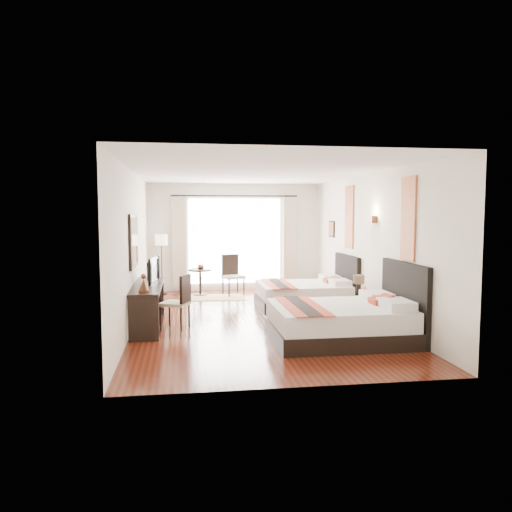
{
  "coord_description": "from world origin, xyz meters",
  "views": [
    {
      "loc": [
        -1.36,
        -9.32,
        2.05
      ],
      "look_at": [
        0.08,
        0.45,
        1.19
      ],
      "focal_mm": 35.0,
      "sensor_mm": 36.0,
      "label": 1
    }
  ],
  "objects": [
    {
      "name": "wall_sconce",
      "position": [
        2.19,
        -0.34,
        1.92
      ],
      "size": [
        0.1,
        0.14,
        0.14
      ],
      "primitive_type": "cube",
      "color": "#422517",
      "rests_on": "wall_headboard"
    },
    {
      "name": "drape_left",
      "position": [
        -1.45,
        3.63,
        1.28
      ],
      "size": [
        0.35,
        0.14,
        2.35
      ],
      "primitive_type": "cube",
      "color": "#BAA790",
      "rests_on": "floor"
    },
    {
      "name": "bronze_figurine",
      "position": [
        -1.99,
        -1.17,
        0.89
      ],
      "size": [
        0.21,
        0.21,
        0.27
      ],
      "primitive_type": null,
      "rotation": [
        0.0,
        0.0,
        0.13
      ],
      "color": "#422517",
      "rests_on": "console_desk"
    },
    {
      "name": "ceiling",
      "position": [
        0.0,
        0.0,
        2.79
      ],
      "size": [
        4.5,
        7.5,
        0.02
      ],
      "primitive_type": "cube",
      "color": "white",
      "rests_on": "wall_headboard"
    },
    {
      "name": "wall_desk",
      "position": [
        -2.25,
        0.0,
        1.4
      ],
      "size": [
        0.01,
        7.5,
        2.8
      ],
      "primitive_type": "cube",
      "color": "silver",
      "rests_on": "floor"
    },
    {
      "name": "window_chair",
      "position": [
        -0.14,
        2.86,
        0.31
      ],
      "size": [
        0.59,
        0.59,
        1.01
      ],
      "rotation": [
        0.0,
        0.0,
        -1.27
      ],
      "color": "#BDB092",
      "rests_on": "floor"
    },
    {
      "name": "mirror_glass",
      "position": [
        -2.19,
        -0.26,
        1.55
      ],
      "size": [
        0.01,
        1.12,
        0.82
      ],
      "primitive_type": "cube",
      "color": "white",
      "rests_on": "mirror_frame"
    },
    {
      "name": "table_lamp",
      "position": [
        1.99,
        -0.2,
        0.74
      ],
      "size": [
        0.22,
        0.22,
        0.35
      ],
      "color": "black",
      "rests_on": "nightstand"
    },
    {
      "name": "bed_near",
      "position": [
        1.2,
        -1.74,
        0.32
      ],
      "size": [
        2.21,
        1.72,
        1.25
      ],
      "color": "black",
      "rests_on": "floor"
    },
    {
      "name": "side_table",
      "position": [
        -0.94,
        3.0,
        0.33
      ],
      "size": [
        0.57,
        0.57,
        0.65
      ],
      "primitive_type": "cylinder",
      "color": "black",
      "rests_on": "floor"
    },
    {
      "name": "bed_far",
      "position": [
        1.3,
        1.12,
        0.29
      ],
      "size": [
        2.0,
        1.56,
        1.12
      ],
      "color": "black",
      "rests_on": "floor"
    },
    {
      "name": "jute_rug",
      "position": [
        -0.54,
        2.57,
        0.01
      ],
      "size": [
        1.38,
        1.0,
        0.01
      ],
      "primitive_type": "cube",
      "rotation": [
        0.0,
        0.0,
        -0.08
      ],
      "color": "tan",
      "rests_on": "floor"
    },
    {
      "name": "art_panel_far",
      "position": [
        2.23,
        1.12,
        1.95
      ],
      "size": [
        0.03,
        0.5,
        1.35
      ],
      "primitive_type": "cube",
      "color": "maroon",
      "rests_on": "wall_headboard"
    },
    {
      "name": "television",
      "position": [
        -1.97,
        0.01,
        0.99
      ],
      "size": [
        0.23,
        0.83,
        0.47
      ],
      "primitive_type": "imported",
      "rotation": [
        0.0,
        0.0,
        1.42
      ],
      "color": "black",
      "rests_on": "console_desk"
    },
    {
      "name": "console_desk",
      "position": [
        -1.99,
        -0.26,
        0.38
      ],
      "size": [
        0.5,
        2.2,
        0.76
      ],
      "primitive_type": "cube",
      "color": "black",
      "rests_on": "floor"
    },
    {
      "name": "wall_headboard",
      "position": [
        2.25,
        0.0,
        1.4
      ],
      "size": [
        0.01,
        7.5,
        2.8
      ],
      "primitive_type": "cube",
      "color": "silver",
      "rests_on": "floor"
    },
    {
      "name": "sheer_curtain",
      "position": [
        0.0,
        3.67,
        1.3
      ],
      "size": [
        2.3,
        0.02,
        2.1
      ],
      "primitive_type": "cube",
      "color": "white",
      "rests_on": "wall_window"
    },
    {
      "name": "floor_lamp",
      "position": [
        -1.89,
        3.33,
        1.27
      ],
      "size": [
        0.3,
        0.3,
        1.5
      ],
      "color": "black",
      "rests_on": "floor"
    },
    {
      "name": "wall_entry",
      "position": [
        0.0,
        -3.75,
        1.4
      ],
      "size": [
        4.5,
        0.01,
        2.8
      ],
      "primitive_type": "cube",
      "color": "silver",
      "rests_on": "floor"
    },
    {
      "name": "mirror_frame",
      "position": [
        -2.22,
        -0.26,
        1.55
      ],
      "size": [
        0.04,
        1.25,
        0.95
      ],
      "primitive_type": "cube",
      "color": "black",
      "rests_on": "wall_desk"
    },
    {
      "name": "window_glass",
      "position": [
        0.0,
        3.73,
        1.3
      ],
      "size": [
        2.4,
        0.02,
        2.2
      ],
      "primitive_type": "cube",
      "color": "white",
      "rests_on": "wall_window"
    },
    {
      "name": "floor",
      "position": [
        0.0,
        0.0,
        -0.01
      ],
      "size": [
        4.5,
        7.5,
        0.01
      ],
      "primitive_type": "cube",
      "color": "#3B120A",
      "rests_on": "ground"
    },
    {
      "name": "wall_window",
      "position": [
        0.0,
        3.75,
        1.4
      ],
      "size": [
        4.5,
        0.01,
        2.8
      ],
      "primitive_type": "cube",
      "color": "silver",
      "rests_on": "floor"
    },
    {
      "name": "drape_right",
      "position": [
        1.45,
        3.63,
        1.28
      ],
      "size": [
        0.35,
        0.14,
        2.35
      ],
      "primitive_type": "cube",
      "color": "#BAA790",
      "rests_on": "floor"
    },
    {
      "name": "nightstand",
      "position": [
        1.96,
        -0.34,
        0.22
      ],
      "size": [
        0.37,
        0.46,
        0.44
      ],
      "primitive_type": "cube",
      "color": "black",
      "rests_on": "floor"
    },
    {
      "name": "vase",
      "position": [
        1.99,
        -0.47,
        0.56
      ],
      "size": [
        0.16,
        0.16,
        0.13
      ],
      "primitive_type": "imported",
      "rotation": [
        0.0,
        0.0,
        -0.42
      ],
      "color": "black",
      "rests_on": "nightstand"
    },
    {
      "name": "art_panel_near",
      "position": [
        2.23,
        -1.74,
        1.95
      ],
      "size": [
        0.03,
        0.5,
        1.35
      ],
      "primitive_type": "cube",
      "color": "maroon",
      "rests_on": "wall_headboard"
    },
    {
      "name": "fruit_bowl",
      "position": [
        -0.93,
        3.03,
        0.68
      ],
      "size": [
        0.25,
        0.25,
        0.05
      ],
      "primitive_type": "imported",
      "rotation": [
        0.0,
        0.0,
        -0.31
      ],
      "color": "#422417",
      "rests_on": "side_table"
    },
    {
      "name": "desk_chair",
      "position": [
        -1.49,
        -0.52,
        0.29
      ],
      "size": [
        0.58,
        0.58,
        0.96
      ],
      "rotation": [
        0.0,
        0.0,
        2.75
      ],
      "color": "#BDB092",
      "rests_on": "floor"
    }
  ]
}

